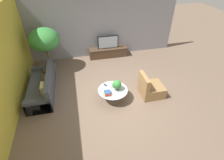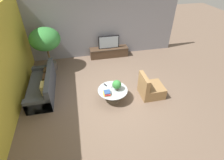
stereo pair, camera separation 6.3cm
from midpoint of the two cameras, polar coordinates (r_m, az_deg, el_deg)
name	(u,v)px [view 2 (the right image)]	position (r m, az deg, el deg)	size (l,w,h in m)	color
ground_plane	(115,95)	(6.38, 1.21, -5.03)	(24.00, 24.00, 0.00)	brown
back_wall_stone	(99,25)	(8.44, -3.92, 17.51)	(7.40, 0.12, 3.00)	gray
side_wall_left	(5,68)	(5.95, -31.41, 3.46)	(0.12, 7.40, 3.00)	gold
media_console	(109,52)	(8.70, -0.82, 9.15)	(1.87, 0.50, 0.45)	#473323
television	(109,42)	(8.47, -0.85, 12.27)	(0.99, 0.13, 0.61)	black
coffee_table	(113,93)	(6.03, 0.52, -4.14)	(1.02, 1.02, 0.42)	#756656
couch_by_wall	(43,86)	(6.78, -21.35, -1.96)	(0.84, 2.17, 0.84)	#3D424C
armchair_wicker	(150,89)	(6.39, 12.69, -2.82)	(0.80, 0.76, 0.86)	olive
potted_palm_tall	(45,41)	(7.61, -20.72, 11.89)	(1.21, 1.21, 1.87)	#514C47
potted_plant_tabletop	(117,85)	(5.83, 1.87, -1.54)	(0.30, 0.30, 0.37)	#514C47
book_stack	(107,93)	(5.77, -1.30, -4.24)	(0.25, 0.31, 0.09)	gold
remote_black	(105,85)	(6.15, -1.89, -1.63)	(0.04, 0.16, 0.02)	black
remote_silver	(112,86)	(6.08, 0.20, -2.10)	(0.04, 0.16, 0.02)	gray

